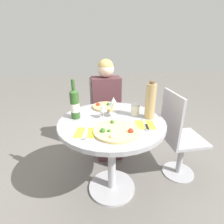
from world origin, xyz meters
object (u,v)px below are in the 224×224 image
(seated_diner, at_px, (107,113))
(wine_bottle, at_px, (75,104))
(chair_empty_side, at_px, (178,138))
(dining_table, at_px, (112,136))
(tall_carafe, at_px, (151,101))
(chair_behind_diner, at_px, (106,115))
(pizza_large, at_px, (116,131))

(seated_diner, distance_m, wine_bottle, 0.75)
(chair_empty_side, bearing_deg, dining_table, -82.74)
(dining_table, height_order, tall_carafe, tall_carafe)
(wine_bottle, bearing_deg, chair_behind_diner, 63.03)
(chair_empty_side, height_order, tall_carafe, tall_carafe)
(dining_table, relative_size, pizza_large, 2.63)
(chair_empty_side, relative_size, tall_carafe, 2.90)
(chair_empty_side, bearing_deg, chair_behind_diner, -137.66)
(dining_table, bearing_deg, pizza_large, -89.83)
(chair_behind_diner, bearing_deg, dining_table, 86.18)
(chair_behind_diner, xyz_separation_m, pizza_large, (-0.05, -1.01, 0.32))
(chair_behind_diner, bearing_deg, wine_bottle, 63.03)
(dining_table, relative_size, tall_carafe, 2.77)
(dining_table, distance_m, seated_diner, 0.67)
(chair_behind_diner, height_order, wine_bottle, wine_bottle)
(wine_bottle, bearing_deg, seated_diner, 57.33)
(seated_diner, xyz_separation_m, pizza_large, (-0.05, -0.86, 0.23))
(pizza_large, bearing_deg, chair_empty_side, 22.33)
(seated_diner, height_order, wine_bottle, seated_diner)
(chair_behind_diner, bearing_deg, pizza_large, 86.98)
(dining_table, distance_m, pizza_large, 0.26)
(dining_table, relative_size, wine_bottle, 2.66)
(seated_diner, height_order, tall_carafe, seated_diner)
(dining_table, distance_m, chair_empty_side, 0.73)
(pizza_large, bearing_deg, seated_diner, 86.47)
(chair_behind_diner, distance_m, tall_carafe, 0.97)
(dining_table, relative_size, chair_behind_diner, 0.96)
(pizza_large, relative_size, tall_carafe, 1.05)
(chair_behind_diner, xyz_separation_m, chair_empty_side, (0.65, -0.72, 0.00))
(dining_table, height_order, chair_empty_side, chair_empty_side)
(chair_behind_diner, bearing_deg, tall_carafe, 108.94)
(seated_diner, relative_size, pizza_large, 3.45)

